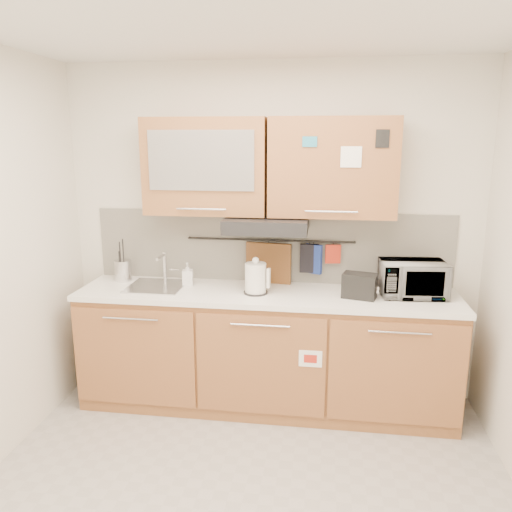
% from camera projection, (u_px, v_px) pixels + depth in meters
% --- Properties ---
extents(ceiling, '(3.20, 3.20, 0.00)m').
position_uv_depth(ceiling, '(235.00, 4.00, 2.17)').
color(ceiling, white).
rests_on(ceiling, wall_back).
extents(wall_back, '(3.20, 0.00, 3.20)m').
position_uv_depth(wall_back, '(271.00, 234.00, 3.92)').
color(wall_back, silver).
rests_on(wall_back, ground).
extents(base_cabinet, '(2.80, 0.64, 0.88)m').
position_uv_depth(base_cabinet, '(266.00, 356.00, 3.83)').
color(base_cabinet, '#AA6A3C').
rests_on(base_cabinet, floor).
extents(countertop, '(2.82, 0.62, 0.04)m').
position_uv_depth(countertop, '(266.00, 294.00, 3.71)').
color(countertop, white).
rests_on(countertop, base_cabinet).
extents(backsplash, '(2.80, 0.02, 0.56)m').
position_uv_depth(backsplash, '(271.00, 247.00, 3.93)').
color(backsplash, silver).
rests_on(backsplash, countertop).
extents(upper_cabinets, '(1.82, 0.37, 0.70)m').
position_uv_depth(upper_cabinets, '(268.00, 167.00, 3.63)').
color(upper_cabinets, '#AA6A3C').
rests_on(upper_cabinets, wall_back).
extents(range_hood, '(0.60, 0.46, 0.10)m').
position_uv_depth(range_hood, '(267.00, 224.00, 3.65)').
color(range_hood, black).
rests_on(range_hood, upper_cabinets).
extents(sink, '(0.42, 0.40, 0.26)m').
position_uv_depth(sink, '(157.00, 286.00, 3.84)').
color(sink, silver).
rests_on(sink, countertop).
extents(utensil_rail, '(1.30, 0.02, 0.02)m').
position_uv_depth(utensil_rail, '(270.00, 240.00, 3.88)').
color(utensil_rail, black).
rests_on(utensil_rail, backsplash).
extents(utensil_crock, '(0.17, 0.17, 0.34)m').
position_uv_depth(utensil_crock, '(123.00, 270.00, 3.98)').
color(utensil_crock, silver).
rests_on(utensil_crock, countertop).
extents(kettle, '(0.20, 0.18, 0.27)m').
position_uv_depth(kettle, '(256.00, 279.00, 3.65)').
color(kettle, silver).
rests_on(kettle, countertop).
extents(toaster, '(0.26, 0.20, 0.18)m').
position_uv_depth(toaster, '(360.00, 285.00, 3.55)').
color(toaster, black).
rests_on(toaster, countertop).
extents(microwave, '(0.48, 0.35, 0.25)m').
position_uv_depth(microwave, '(413.00, 279.00, 3.59)').
color(microwave, '#999999').
rests_on(microwave, countertop).
extents(soap_bottle, '(0.09, 0.10, 0.18)m').
position_uv_depth(soap_bottle, '(188.00, 274.00, 3.86)').
color(soap_bottle, '#999999').
rests_on(soap_bottle, countertop).
extents(cutting_board, '(0.36, 0.08, 0.44)m').
position_uv_depth(cutting_board, '(268.00, 271.00, 3.92)').
color(cutting_board, brown).
rests_on(cutting_board, utensil_rail).
extents(oven_mitt, '(0.14, 0.09, 0.23)m').
position_uv_depth(oven_mitt, '(313.00, 259.00, 3.85)').
color(oven_mitt, navy).
rests_on(oven_mitt, utensil_rail).
extents(dark_pouch, '(0.14, 0.04, 0.22)m').
position_uv_depth(dark_pouch, '(309.00, 258.00, 3.85)').
color(dark_pouch, black).
rests_on(dark_pouch, utensil_rail).
extents(pot_holder, '(0.12, 0.04, 0.14)m').
position_uv_depth(pot_holder, '(333.00, 254.00, 3.82)').
color(pot_holder, red).
rests_on(pot_holder, utensil_rail).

